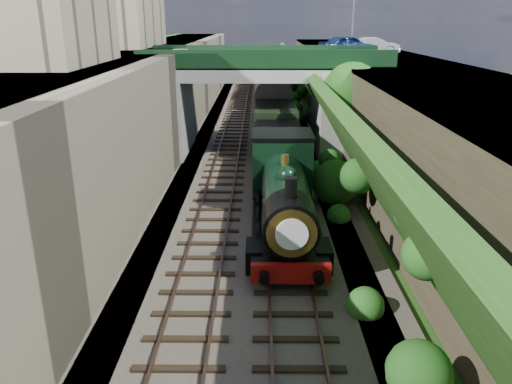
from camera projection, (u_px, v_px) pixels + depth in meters
trackbed at (257, 168)px, 31.47m from camera, size 10.00×90.00×0.20m
retaining_wall at (167, 115)px, 30.39m from camera, size 1.00×90.00×7.00m
street_plateau_left at (110, 115)px, 30.42m from camera, size 6.00×90.00×7.00m
street_plateau_right at (413, 121)px, 30.42m from camera, size 8.00×90.00×6.25m
embankment_slope at (337, 128)px, 30.80m from camera, size 4.53×90.00×6.44m
track_left at (226, 166)px, 31.44m from camera, size 2.50×90.00×0.20m
track_right at (276, 166)px, 31.42m from camera, size 2.50×90.00×0.20m
road_bridge at (271, 96)px, 33.94m from camera, size 16.00×6.40×7.25m
building_far at (119, 5)px, 37.74m from camera, size 5.00×10.00×6.00m
building_near at (51, 19)px, 22.95m from camera, size 4.00×8.00×4.00m
tree at (353, 94)px, 30.71m from camera, size 3.60×3.80×6.60m
lamppost at (354, 12)px, 39.63m from camera, size 0.87×0.15×6.00m
car_blue at (349, 46)px, 38.50m from camera, size 5.06×3.27×1.60m
car_silver at (374, 46)px, 41.23m from camera, size 4.15×1.57×1.35m
locomotive at (284, 197)px, 21.07m from camera, size 3.10×10.22×3.83m
tender at (278, 158)px, 28.12m from camera, size 2.70×6.00×3.05m
coach_front at (273, 111)px, 39.88m from camera, size 2.90×18.00×3.70m
coach_middle at (269, 83)px, 57.64m from camera, size 2.90×18.00×3.70m
coach_rear at (267, 68)px, 75.39m from camera, size 2.90×18.00×3.70m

